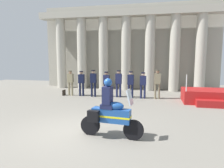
# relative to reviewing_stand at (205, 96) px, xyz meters

# --- Properties ---
(ground_plane) EXTENTS (28.00, 28.00, 0.00)m
(ground_plane) POSITION_rel_reviewing_stand_xyz_m (-5.52, -5.89, -0.35)
(ground_plane) COLOR gray
(colonnade_backdrop) EXTENTS (14.11, 1.59, 6.72)m
(colonnade_backdrop) POSITION_rel_reviewing_stand_xyz_m (-5.08, 4.27, 3.08)
(colonnade_backdrop) COLOR #A49F91
(colonnade_backdrop) RESTS_ON ground_plane
(reviewing_stand) EXTENTS (2.45, 2.37, 1.63)m
(reviewing_stand) POSITION_rel_reviewing_stand_xyz_m (0.00, 0.00, 0.00)
(reviewing_stand) COLOR #A51919
(reviewing_stand) RESTS_ON ground_plane
(officer_in_row_0) EXTENTS (0.39, 0.24, 1.66)m
(officer_in_row_0) POSITION_rel_reviewing_stand_xyz_m (-8.31, 0.49, 0.63)
(officer_in_row_0) COLOR #847A5B
(officer_in_row_0) RESTS_ON ground_plane
(officer_in_row_1) EXTENTS (0.39, 0.24, 1.64)m
(officer_in_row_1) POSITION_rel_reviewing_stand_xyz_m (-7.53, 0.45, 0.62)
(officer_in_row_1) COLOR black
(officer_in_row_1) RESTS_ON ground_plane
(officer_in_row_2) EXTENTS (0.39, 0.24, 1.72)m
(officer_in_row_2) POSITION_rel_reviewing_stand_xyz_m (-6.69, 0.38, 0.66)
(officer_in_row_2) COLOR black
(officer_in_row_2) RESTS_ON ground_plane
(officer_in_row_3) EXTENTS (0.39, 0.24, 1.62)m
(officer_in_row_3) POSITION_rel_reviewing_stand_xyz_m (-5.87, 0.55, 0.60)
(officer_in_row_3) COLOR #191E42
(officer_in_row_3) RESTS_ON ground_plane
(officer_in_row_4) EXTENTS (0.39, 0.24, 1.72)m
(officer_in_row_4) POSITION_rel_reviewing_stand_xyz_m (-5.07, 0.54, 0.66)
(officer_in_row_4) COLOR #191E42
(officer_in_row_4) RESTS_ON ground_plane
(officer_in_row_5) EXTENTS (0.39, 0.24, 1.68)m
(officer_in_row_5) POSITION_rel_reviewing_stand_xyz_m (-4.28, 0.40, 0.63)
(officer_in_row_5) COLOR #141938
(officer_in_row_5) RESTS_ON ground_plane
(officer_in_row_6) EXTENTS (0.39, 0.24, 1.62)m
(officer_in_row_6) POSITION_rel_reviewing_stand_xyz_m (-3.52, 0.46, 0.60)
(officer_in_row_6) COLOR #191E42
(officer_in_row_6) RESTS_ON ground_plane
(officer_in_row_7) EXTENTS (0.39, 0.24, 1.78)m
(officer_in_row_7) POSITION_rel_reviewing_stand_xyz_m (-2.66, 0.53, 0.70)
(officer_in_row_7) COLOR #7A7056
(officer_in_row_7) RESTS_ON ground_plane
(motorcycle_with_rider) EXTENTS (2.09, 0.73, 1.90)m
(motorcycle_with_rider) POSITION_rel_reviewing_stand_xyz_m (-4.16, -6.11, 0.44)
(motorcycle_with_rider) COLOR black
(motorcycle_with_rider) RESTS_ON ground_plane
(briefcase_on_ground) EXTENTS (0.10, 0.32, 0.36)m
(briefcase_on_ground) POSITION_rel_reviewing_stand_xyz_m (-8.78, 0.43, -0.17)
(briefcase_on_ground) COLOR black
(briefcase_on_ground) RESTS_ON ground_plane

